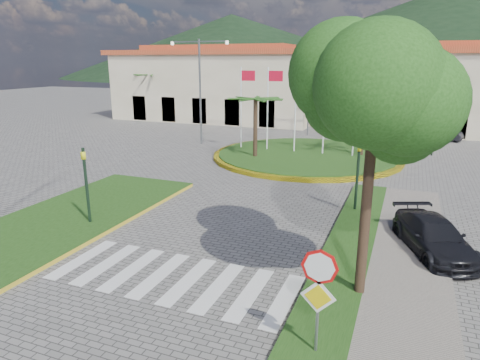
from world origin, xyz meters
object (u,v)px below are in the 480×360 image
at_px(stop_sign, 319,286).
at_px(white_van, 256,121).
at_px(roundabout_island, 306,155).
at_px(car_dark_b, 438,132).
at_px(car_side_right, 433,236).
at_px(deciduous_tree, 374,112).
at_px(car_dark_a, 334,122).

xyz_separation_m(stop_sign, white_van, (-13.06, 32.59, -1.26)).
distance_m(roundabout_island, car_dark_b, 13.93).
bearing_deg(car_side_right, stop_sign, -133.05).
relative_size(roundabout_island, white_van, 3.31).
height_order(deciduous_tree, car_side_right, deciduous_tree).
relative_size(roundabout_island, car_dark_b, 3.37).
xyz_separation_m(stop_sign, deciduous_tree, (0.60, 3.04, 3.38)).
bearing_deg(white_van, roundabout_island, -145.23).
distance_m(roundabout_island, car_side_right, 15.15).
xyz_separation_m(roundabout_island, white_van, (-8.16, 12.55, 0.36)).
bearing_deg(roundabout_island, white_van, 123.03).
bearing_deg(stop_sign, roundabout_island, 103.73).
xyz_separation_m(car_dark_a, car_dark_b, (9.24, -3.46, 0.04)).
height_order(roundabout_island, car_side_right, roundabout_island).
height_order(stop_sign, car_side_right, stop_sign).
bearing_deg(white_van, car_side_right, -146.92).
xyz_separation_m(deciduous_tree, car_dark_a, (-6.09, 31.37, -4.60)).
xyz_separation_m(roundabout_island, stop_sign, (4.90, -20.04, 1.62)).
relative_size(white_van, car_side_right, 0.91).
bearing_deg(car_dark_a, white_van, 102.78).
bearing_deg(car_dark_b, car_dark_a, 85.43).
bearing_deg(car_dark_a, stop_sign, -171.67).
distance_m(roundabout_island, deciduous_tree, 18.55).
height_order(roundabout_island, deciduous_tree, deciduous_tree).
distance_m(stop_sign, car_side_right, 7.45).
bearing_deg(roundabout_island, stop_sign, -76.27).
xyz_separation_m(white_van, car_dark_b, (16.81, -1.64, 0.09)).
xyz_separation_m(white_van, car_side_right, (15.66, -25.71, 0.08)).
xyz_separation_m(stop_sign, car_dark_b, (3.75, 30.95, -1.17)).
bearing_deg(stop_sign, car_dark_a, 99.07).
height_order(car_dark_a, car_side_right, car_side_right).
bearing_deg(roundabout_island, car_dark_b, 51.62).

